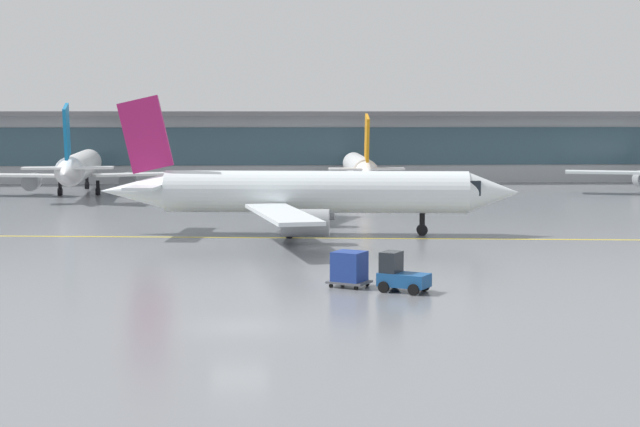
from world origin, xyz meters
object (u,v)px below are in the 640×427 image
(cargo_dolly_lead, at_px, (349,268))
(gate_airplane_1, at_px, (80,167))
(taxiing_regional_jet, at_px, (311,193))
(baggage_tug, at_px, (400,275))
(gate_airplane_2, at_px, (359,168))

(cargo_dolly_lead, bearing_deg, gate_airplane_1, 143.64)
(taxiing_regional_jet, distance_m, baggage_tug, 25.47)
(gate_airplane_1, xyz_separation_m, baggage_tug, (28.64, -65.49, -2.24))
(baggage_tug, bearing_deg, gate_airplane_1, 145.07)
(taxiing_regional_jet, bearing_deg, gate_airplane_2, 85.65)
(gate_airplane_1, distance_m, cargo_dolly_lead, 69.06)
(baggage_tug, height_order, cargo_dolly_lead, baggage_tug)
(taxiing_regional_jet, height_order, cargo_dolly_lead, taxiing_regional_jet)
(gate_airplane_1, bearing_deg, taxiing_regional_jet, -152.96)
(gate_airplane_1, height_order, gate_airplane_2, gate_airplane_1)
(taxiing_regional_jet, bearing_deg, cargo_dolly_lead, -81.53)
(gate_airplane_1, height_order, taxiing_regional_jet, taxiing_regional_jet)
(gate_airplane_2, relative_size, taxiing_regional_jet, 0.86)
(gate_airplane_2, bearing_deg, baggage_tug, 177.66)
(cargo_dolly_lead, bearing_deg, taxiing_regional_jet, 124.02)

